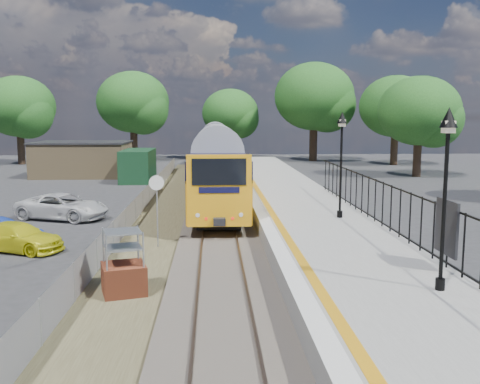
{
  "coord_description": "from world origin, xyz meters",
  "views": [
    {
      "loc": [
        -0.24,
        -16.84,
        5.24
      ],
      "look_at": [
        0.93,
        6.42,
        2.0
      ],
      "focal_mm": 40.0,
      "sensor_mm": 36.0,
      "label": 1
    }
  ],
  "objects": [
    {
      "name": "platform",
      "position": [
        4.2,
        8.0,
        0.45
      ],
      "size": [
        5.0,
        70.0,
        0.9
      ],
      "primitive_type": "cube",
      "color": "gray",
      "rests_on": "ground"
    },
    {
      "name": "brick_plinth",
      "position": [
        -2.92,
        -1.34,
        0.95
      ],
      "size": [
        1.52,
        1.52,
        1.98
      ],
      "rotation": [
        0.0,
        0.0,
        0.29
      ],
      "color": "brown",
      "rests_on": "ground"
    },
    {
      "name": "track_bed",
      "position": [
        -0.47,
        9.67,
        0.09
      ],
      "size": [
        5.9,
        80.0,
        0.29
      ],
      "color": "#473F38",
      "rests_on": "ground"
    },
    {
      "name": "outbuilding",
      "position": [
        -10.91,
        31.21,
        1.52
      ],
      "size": [
        10.8,
        10.1,
        3.12
      ],
      "color": "#8E7650",
      "rests_on": "ground"
    },
    {
      "name": "tree_line",
      "position": [
        1.4,
        42.0,
        6.61
      ],
      "size": [
        56.8,
        43.8,
        11.88
      ],
      "color": "#332319",
      "rests_on": "ground"
    },
    {
      "name": "ground",
      "position": [
        0.0,
        0.0,
        0.0
      ],
      "size": [
        120.0,
        120.0,
        0.0
      ],
      "primitive_type": "plane",
      "color": "#2D2D30",
      "rests_on": "ground"
    },
    {
      "name": "car_white",
      "position": [
        -8.07,
        10.98,
        0.67
      ],
      "size": [
        5.26,
        3.72,
        1.33
      ],
      "primitive_type": "imported",
      "rotation": [
        0.0,
        0.0,
        1.22
      ],
      "color": "silver",
      "rests_on": "ground"
    },
    {
      "name": "victorian_lamp_south",
      "position": [
        5.5,
        -4.0,
        4.3
      ],
      "size": [
        0.44,
        0.44,
        4.6
      ],
      "color": "black",
      "rests_on": "platform"
    },
    {
      "name": "speed_sign",
      "position": [
        -2.5,
        4.41,
        2.05
      ],
      "size": [
        0.59,
        0.16,
        2.98
      ],
      "rotation": [
        0.0,
        0.0,
        0.22
      ],
      "color": "#999EA3",
      "rests_on": "ground"
    },
    {
      "name": "train",
      "position": [
        0.0,
        25.49,
        2.34
      ],
      "size": [
        2.82,
        40.83,
        3.51
      ],
      "color": "orange",
      "rests_on": "ground"
    },
    {
      "name": "palisade_fence",
      "position": [
        6.55,
        2.24,
        1.84
      ],
      "size": [
        0.12,
        26.0,
        2.0
      ],
      "color": "black",
      "rests_on": "platform"
    },
    {
      "name": "victorian_lamp_north",
      "position": [
        5.3,
        6.0,
        4.3
      ],
      "size": [
        0.44,
        0.44,
        4.6
      ],
      "color": "black",
      "rests_on": "platform"
    },
    {
      "name": "platform_edge",
      "position": [
        2.14,
        8.0,
        0.9
      ],
      "size": [
        0.9,
        70.0,
        0.01
      ],
      "color": "silver",
      "rests_on": "platform"
    },
    {
      "name": "wire_fence",
      "position": [
        -4.2,
        12.0,
        0.6
      ],
      "size": [
        0.06,
        52.0,
        1.2
      ],
      "color": "#999EA3",
      "rests_on": "ground"
    },
    {
      "name": "car_yellow",
      "position": [
        -8.02,
        4.25,
        0.56
      ],
      "size": [
        4.17,
        2.86,
        1.12
      ],
      "primitive_type": "imported",
      "rotation": [
        0.0,
        0.0,
        1.2
      ],
      "color": "yellow",
      "rests_on": "ground"
    }
  ]
}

